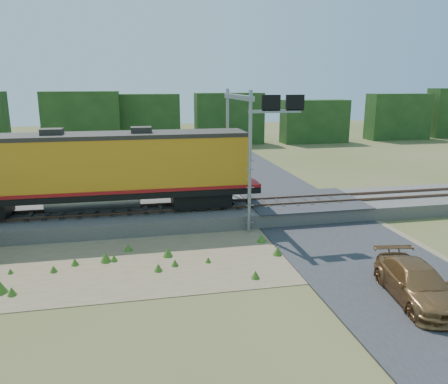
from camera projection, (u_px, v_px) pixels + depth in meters
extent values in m
plane|color=#475123|center=(209.00, 258.00, 20.35)|extent=(140.00, 140.00, 0.00)
cube|color=slate|center=(192.00, 214.00, 25.96)|extent=(70.00, 5.00, 0.80)
cube|color=brown|center=(193.00, 209.00, 25.16)|extent=(70.00, 0.10, 0.16)
cube|color=brown|center=(190.00, 203.00, 26.53)|extent=(70.00, 0.10, 0.16)
cube|color=#8C7754|center=(165.00, 257.00, 20.43)|extent=(26.00, 8.00, 0.03)
cube|color=#38383A|center=(303.00, 201.00, 27.23)|extent=(7.00, 5.20, 0.06)
cube|color=#38383A|center=(241.00, 166.00, 42.62)|extent=(7.00, 24.00, 0.08)
cube|color=#1B3914|center=(158.00, 121.00, 55.67)|extent=(36.00, 3.00, 6.50)
cube|color=#1B3914|center=(435.00, 118.00, 63.59)|extent=(50.00, 3.00, 6.00)
cube|color=black|center=(201.00, 197.00, 25.83)|extent=(3.38, 2.16, 0.85)
cube|color=black|center=(93.00, 193.00, 24.49)|extent=(18.79, 2.82, 0.34)
cylinder|color=gray|center=(94.00, 200.00, 24.59)|extent=(5.17, 1.13, 1.13)
cube|color=orange|center=(91.00, 164.00, 24.09)|extent=(17.38, 2.72, 2.91)
cube|color=maroon|center=(93.00, 188.00, 24.42)|extent=(18.79, 2.87, 0.17)
cube|color=#28231E|center=(89.00, 136.00, 23.71)|extent=(17.38, 2.77, 0.23)
cube|color=#28231E|center=(52.00, 133.00, 23.29)|extent=(1.13, 0.94, 0.42)
cube|color=#28231E|center=(141.00, 131.00, 24.21)|extent=(1.13, 0.94, 0.42)
cylinder|color=gray|center=(250.00, 164.00, 23.02)|extent=(0.20, 0.20, 7.62)
cylinder|color=gray|center=(227.00, 149.00, 28.34)|extent=(0.20, 0.20, 7.62)
cube|color=gray|center=(238.00, 97.00, 24.86)|extent=(0.27, 6.20, 0.27)
cube|color=gray|center=(275.00, 111.00, 22.61)|extent=(2.83, 0.16, 0.16)
cube|color=black|center=(271.00, 103.00, 22.47)|extent=(0.98, 0.16, 0.82)
cube|color=black|center=(295.00, 103.00, 22.72)|extent=(0.98, 0.16, 0.82)
imported|color=olive|center=(417.00, 284.00, 16.28)|extent=(2.62, 4.96, 1.37)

